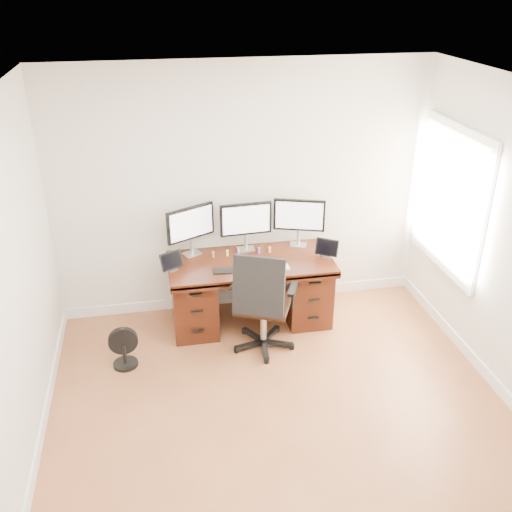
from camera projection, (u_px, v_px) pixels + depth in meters
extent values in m
plane|color=#925938|center=(291.00, 440.00, 4.65)|extent=(4.50, 4.50, 0.00)
cube|color=silver|center=(243.00, 191.00, 6.03)|extent=(4.00, 0.10, 2.70)
cube|color=white|center=(450.00, 199.00, 5.68)|extent=(0.04, 1.30, 1.50)
cube|color=white|center=(448.00, 199.00, 5.67)|extent=(0.01, 1.15, 1.35)
cube|color=#39160B|center=(251.00, 263.00, 5.91)|extent=(1.70, 0.80, 0.05)
cube|color=#39160B|center=(194.00, 298.00, 6.00)|extent=(0.45, 0.70, 0.70)
cube|color=#39160B|center=(305.00, 287.00, 6.20)|extent=(0.45, 0.70, 0.70)
cube|color=black|center=(246.00, 269.00, 6.27)|extent=(0.74, 0.03, 0.40)
cylinder|color=black|center=(263.00, 342.00, 5.81)|extent=(0.78, 0.78, 0.08)
cylinder|color=silver|center=(263.00, 321.00, 5.70)|extent=(0.06, 0.06, 0.42)
cube|color=black|center=(264.00, 303.00, 5.61)|extent=(0.66, 0.65, 0.07)
cube|color=black|center=(259.00, 286.00, 5.26)|extent=(0.47, 0.24, 0.58)
cube|color=black|center=(235.00, 283.00, 5.58)|extent=(0.16, 0.26, 0.03)
cube|color=black|center=(293.00, 289.00, 5.47)|extent=(0.16, 0.26, 0.03)
cylinder|color=black|center=(126.00, 364.00, 5.54)|extent=(0.24, 0.24, 0.03)
cylinder|color=black|center=(125.00, 354.00, 5.48)|extent=(0.04, 0.04, 0.20)
cylinder|color=black|center=(123.00, 342.00, 5.42)|extent=(0.28, 0.08, 0.28)
cube|color=silver|center=(192.00, 253.00, 6.03)|extent=(0.22, 0.21, 0.01)
cylinder|color=silver|center=(192.00, 246.00, 6.00)|extent=(0.04, 0.04, 0.18)
cube|color=black|center=(190.00, 223.00, 5.88)|extent=(0.51, 0.28, 0.35)
cube|color=white|center=(192.00, 224.00, 5.86)|extent=(0.45, 0.23, 0.30)
cube|color=silver|center=(246.00, 249.00, 6.13)|extent=(0.19, 0.15, 0.01)
cylinder|color=silver|center=(246.00, 242.00, 6.09)|extent=(0.04, 0.04, 0.18)
cube|color=black|center=(246.00, 219.00, 5.98)|extent=(0.55, 0.07, 0.35)
cube|color=white|center=(246.00, 220.00, 5.96)|extent=(0.50, 0.03, 0.30)
cube|color=silver|center=(298.00, 245.00, 6.23)|extent=(0.22, 0.19, 0.01)
cylinder|color=silver|center=(298.00, 238.00, 6.19)|extent=(0.04, 0.04, 0.18)
cube|color=black|center=(299.00, 215.00, 6.07)|extent=(0.53, 0.21, 0.35)
cube|color=white|center=(299.00, 216.00, 6.06)|extent=(0.48, 0.16, 0.30)
cube|color=silver|center=(172.00, 269.00, 5.71)|extent=(0.13, 0.12, 0.01)
cube|color=black|center=(172.00, 261.00, 5.67)|extent=(0.24, 0.17, 0.17)
cube|color=silver|center=(327.00, 256.00, 5.99)|extent=(0.13, 0.12, 0.01)
cube|color=black|center=(327.00, 248.00, 5.94)|extent=(0.24, 0.19, 0.17)
cube|color=white|center=(257.00, 267.00, 5.75)|extent=(0.34, 0.23, 0.01)
cube|color=silver|center=(283.00, 267.00, 5.75)|extent=(0.13, 0.13, 0.01)
cube|color=black|center=(223.00, 271.00, 5.69)|extent=(0.21, 0.14, 0.01)
cube|color=black|center=(252.00, 261.00, 5.89)|extent=(0.15, 0.11, 0.01)
cylinder|color=olive|center=(213.00, 255.00, 5.96)|extent=(0.02, 0.02, 0.05)
sphere|color=olive|center=(213.00, 252.00, 5.94)|extent=(0.03, 0.03, 0.03)
cylinder|color=#D3D460|center=(227.00, 254.00, 5.98)|extent=(0.02, 0.02, 0.05)
sphere|color=#D3D460|center=(227.00, 251.00, 5.97)|extent=(0.03, 0.03, 0.03)
cylinder|color=#5987DF|center=(239.00, 253.00, 6.00)|extent=(0.02, 0.02, 0.05)
sphere|color=#5987DF|center=(239.00, 250.00, 5.99)|extent=(0.03, 0.03, 0.03)
cylinder|color=#AD59D4|center=(259.00, 251.00, 6.04)|extent=(0.02, 0.02, 0.05)
sphere|color=#AD59D4|center=(259.00, 248.00, 6.02)|extent=(0.03, 0.03, 0.03)
cylinder|color=#E68053|center=(270.00, 250.00, 6.06)|extent=(0.02, 0.02, 0.05)
sphere|color=#E68053|center=(270.00, 247.00, 6.04)|extent=(0.03, 0.03, 0.03)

